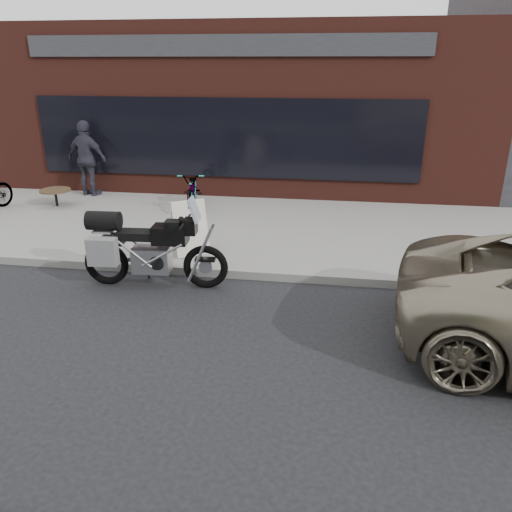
{
  "coord_description": "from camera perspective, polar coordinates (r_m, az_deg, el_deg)",
  "views": [
    {
      "loc": [
        0.82,
        -3.8,
        3.54
      ],
      "look_at": [
        -0.22,
        3.0,
        0.85
      ],
      "focal_mm": 35.0,
      "sensor_mm": 36.0,
      "label": 1
    }
  ],
  "objects": [
    {
      "name": "near_sidewalk",
      "position": [
        11.38,
        4.18,
        3.56
      ],
      "size": [
        44.0,
        6.0,
        0.15
      ],
      "primitive_type": "cube",
      "color": "gray",
      "rests_on": "ground"
    },
    {
      "name": "motorcycle",
      "position": [
        8.4,
        -12.64,
        0.8
      ],
      "size": [
        2.44,
        0.89,
        1.54
      ],
      "rotation": [
        0.0,
        0.0,
        0.06
      ],
      "color": "black",
      "rests_on": "ground"
    },
    {
      "name": "bicycle_front",
      "position": [
        12.33,
        -7.22,
        7.5
      ],
      "size": [
        0.97,
        1.88,
        0.94
      ],
      "primitive_type": "imported",
      "rotation": [
        0.0,
        0.0,
        0.2
      ],
      "color": "gray",
      "rests_on": "near_sidewalk"
    },
    {
      "name": "sandwich_sign",
      "position": [
        9.44,
        -7.69,
        3.35
      ],
      "size": [
        0.84,
        0.83,
        1.01
      ],
      "rotation": [
        0.0,
        0.0,
        0.57
      ],
      "color": "white",
      "rests_on": "near_sidewalk"
    },
    {
      "name": "cafe_table",
      "position": [
        13.45,
        -21.98,
        6.93
      ],
      "size": [
        0.74,
        0.74,
        0.43
      ],
      "color": "black",
      "rests_on": "near_sidewalk"
    },
    {
      "name": "cafe_patron_right",
      "position": [
        14.18,
        -18.73,
        10.5
      ],
      "size": [
        1.24,
        0.72,
        1.98
      ],
      "primitive_type": "imported",
      "rotation": [
        0.0,
        0.0,
        2.92
      ],
      "color": "#333240",
      "rests_on": "near_sidewalk"
    },
    {
      "name": "storefront",
      "position": [
        18.06,
        -0.3,
        17.26
      ],
      "size": [
        14.0,
        10.07,
        4.5
      ],
      "color": "#52221A",
      "rests_on": "ground"
    },
    {
      "name": "ground",
      "position": [
        5.26,
        -2.73,
        -20.97
      ],
      "size": [
        120.0,
        120.0,
        0.0
      ],
      "primitive_type": "plane",
      "color": "black",
      "rests_on": "ground"
    }
  ]
}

